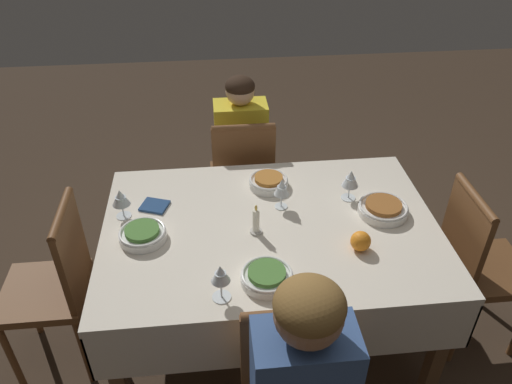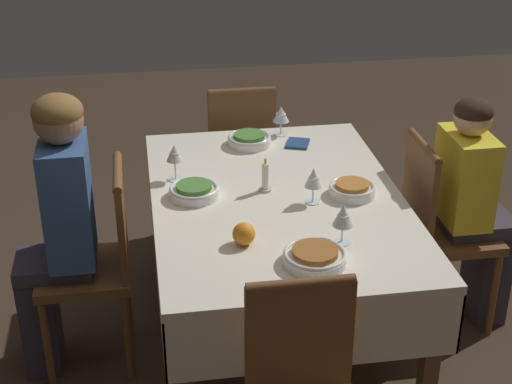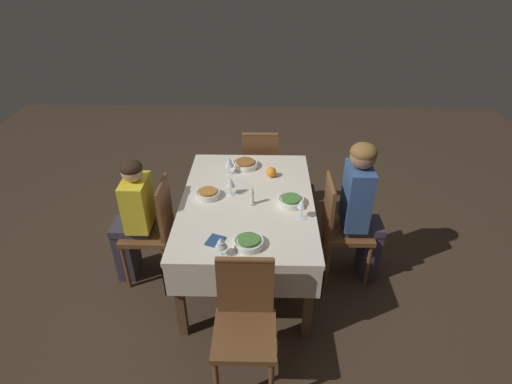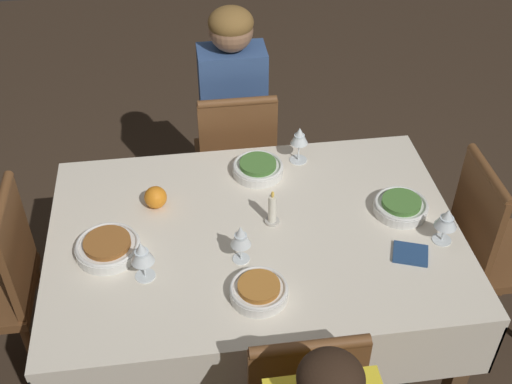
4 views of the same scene
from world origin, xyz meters
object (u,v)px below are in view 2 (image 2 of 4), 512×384
object	(u,v)px
napkin_red_folded	(298,143)
wine_glass_north	(175,154)
person_child_yellow	(474,203)
bowl_west	(315,257)
dining_table	(277,216)
bowl_south	(352,189)
wine_glass_south	(314,179)
wine_glass_east	(281,115)
wine_glass_west	(343,216)
candle_centerpiece	(265,179)
chair_east	(240,153)
bowl_east	(249,139)
orange_fruit	(244,234)
bowl_north	(194,191)
chair_north	(98,258)
chair_south	(439,224)
person_adult_denim	(58,221)

from	to	relation	value
napkin_red_folded	wine_glass_north	bearing A→B (deg)	115.65
person_child_yellow	bowl_west	distance (m)	1.05
dining_table	napkin_red_folded	size ratio (longest dim) A/B	10.14
person_child_yellow	bowl_south	xyz separation A→B (m)	(-0.09, 0.59, 0.16)
person_child_yellow	bowl_south	bearing A→B (deg)	99.11
wine_glass_south	wine_glass_east	world-z (taller)	wine_glass_south
wine_glass_west	candle_centerpiece	world-z (taller)	wine_glass_west
bowl_south	chair_east	bearing A→B (deg)	18.14
person_child_yellow	candle_centerpiece	distance (m)	0.95
bowl_west	bowl_east	bearing A→B (deg)	3.73
bowl_west	orange_fruit	distance (m)	0.28
chair_east	bowl_south	xyz separation A→B (m)	(-1.00, -0.33, 0.25)
bowl_south	orange_fruit	distance (m)	0.59
bowl_south	wine_glass_east	world-z (taller)	wine_glass_east
bowl_north	bowl_west	xyz separation A→B (m)	(-0.58, -0.37, -0.00)
chair_north	candle_centerpiece	size ratio (longest dim) A/B	6.12
orange_fruit	chair_south	bearing A→B (deg)	-65.93
bowl_north	candle_centerpiece	size ratio (longest dim) A/B	1.38
wine_glass_west	orange_fruit	world-z (taller)	wine_glass_west
bowl_north	napkin_red_folded	size ratio (longest dim) A/B	1.39
orange_fruit	dining_table	bearing A→B (deg)	-28.45
person_adult_denim	bowl_south	world-z (taller)	person_adult_denim
candle_centerpiece	bowl_north	bearing A→B (deg)	92.17
chair_east	person_adult_denim	distance (m)	1.30
person_adult_denim	wine_glass_west	distance (m)	1.14
bowl_north	bowl_south	size ratio (longest dim) A/B	1.07
bowl_east	orange_fruit	distance (m)	0.92
bowl_south	bowl_east	size ratio (longest dim) A/B	0.95
dining_table	bowl_north	xyz separation A→B (m)	(0.06, 0.34, 0.11)
chair_north	bowl_west	distance (m)	0.98
person_adult_denim	wine_glass_east	bearing A→B (deg)	122.13
wine_glass_south	bowl_west	distance (m)	0.47
chair_east	bowl_south	size ratio (longest dim) A/B	4.73
person_child_yellow	bowl_north	world-z (taller)	person_child_yellow
bowl_north	bowl_west	bearing A→B (deg)	-147.14
dining_table	candle_centerpiece	xyz separation A→B (m)	(0.07, 0.04, 0.14)
person_adult_denim	wine_glass_west	xyz separation A→B (m)	(-0.41, -1.05, 0.15)
chair_east	bowl_south	distance (m)	1.08
bowl_south	wine_glass_west	distance (m)	0.40
chair_north	dining_table	bearing A→B (deg)	89.01
bowl_west	candle_centerpiece	distance (m)	0.59
wine_glass_east	orange_fruit	bearing A→B (deg)	162.05
chair_east	wine_glass_west	bearing A→B (deg)	97.93
person_adult_denim	bowl_east	xyz separation A→B (m)	(0.54, -0.85, 0.07)
wine_glass_south	bowl_east	distance (m)	0.64
wine_glass_west	wine_glass_east	bearing A→B (deg)	1.75
person_child_yellow	wine_glass_east	world-z (taller)	person_child_yellow
chair_south	bowl_east	xyz separation A→B (m)	(0.49, 0.77, 0.25)
dining_table	wine_glass_south	size ratio (longest dim) A/B	9.70
bowl_south	wine_glass_east	xyz separation A→B (m)	(0.68, 0.17, 0.07)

